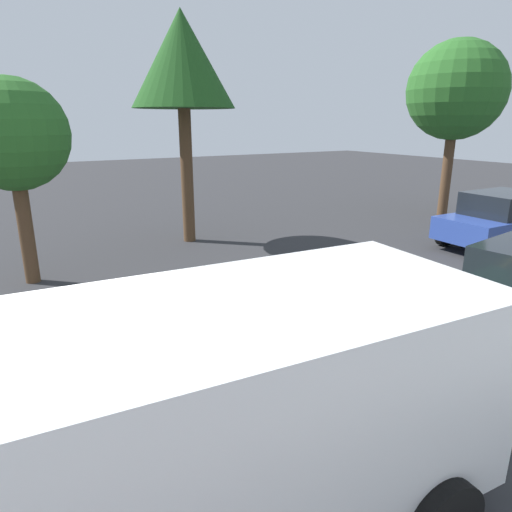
{
  "coord_description": "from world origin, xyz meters",
  "views": [
    {
      "loc": [
        -0.02,
        -4.94,
        3.55
      ],
      "look_at": [
        3.55,
        1.11,
        1.46
      ],
      "focal_mm": 31.8,
      "sensor_mm": 36.0,
      "label": 1
    }
  ],
  "objects_px": {
    "tree_right_verge": "(456,91)",
    "tree_centre_verge": "(182,62)",
    "tree_left_verge": "(12,136)",
    "car_blue_near_curb": "(505,219)",
    "white_van": "(191,420)"
  },
  "relations": [
    {
      "from": "white_van",
      "to": "car_blue_near_curb",
      "type": "distance_m",
      "value": 12.59
    },
    {
      "from": "car_blue_near_curb",
      "to": "tree_centre_verge",
      "type": "distance_m",
      "value": 10.31
    },
    {
      "from": "tree_right_verge",
      "to": "tree_centre_verge",
      "type": "bearing_deg",
      "value": 172.5
    },
    {
      "from": "tree_centre_verge",
      "to": "tree_right_verge",
      "type": "xyz_separation_m",
      "value": [
        10.12,
        -1.33,
        -0.53
      ]
    },
    {
      "from": "tree_centre_verge",
      "to": "tree_left_verge",
      "type": "bearing_deg",
      "value": -159.82
    },
    {
      "from": "tree_centre_verge",
      "to": "tree_right_verge",
      "type": "height_order",
      "value": "tree_centre_verge"
    },
    {
      "from": "white_van",
      "to": "tree_right_verge",
      "type": "xyz_separation_m",
      "value": [
        14.14,
        8.53,
        3.34
      ]
    },
    {
      "from": "white_van",
      "to": "tree_right_verge",
      "type": "relative_size",
      "value": 0.83
    },
    {
      "from": "car_blue_near_curb",
      "to": "tree_centre_verge",
      "type": "bearing_deg",
      "value": 145.5
    },
    {
      "from": "car_blue_near_curb",
      "to": "tree_left_verge",
      "type": "bearing_deg",
      "value": 163.57
    },
    {
      "from": "car_blue_near_curb",
      "to": "tree_right_verge",
      "type": "distance_m",
      "value": 6.0
    },
    {
      "from": "tree_left_verge",
      "to": "car_blue_near_curb",
      "type": "bearing_deg",
      "value": -16.43
    },
    {
      "from": "tree_right_verge",
      "to": "white_van",
      "type": "bearing_deg",
      "value": -148.9
    },
    {
      "from": "car_blue_near_curb",
      "to": "tree_right_verge",
      "type": "xyz_separation_m",
      "value": [
        2.41,
        3.96,
        3.8
      ]
    },
    {
      "from": "white_van",
      "to": "tree_centre_verge",
      "type": "distance_m",
      "value": 11.33
    }
  ]
}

